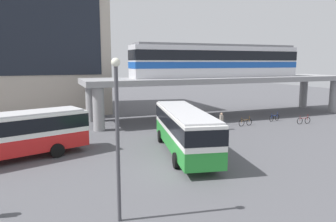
# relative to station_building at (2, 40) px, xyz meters

# --- Properties ---
(ground_plane) EXTENTS (120.00, 120.00, 0.00)m
(ground_plane) POSITION_rel_station_building_xyz_m (12.18, -19.45, -9.43)
(ground_plane) COLOR #515156
(station_building) EXTENTS (25.37, 14.54, 18.86)m
(station_building) POSITION_rel_station_building_xyz_m (0.00, 0.00, 0.00)
(station_building) COLOR #B2A899
(station_building) RESTS_ON ground_plane
(elevated_platform) EXTENTS (33.29, 6.86, 4.83)m
(elevated_platform) POSITION_rel_station_building_xyz_m (24.91, -13.53, -5.22)
(elevated_platform) COLOR gray
(elevated_platform) RESTS_ON ground_plane
(train) EXTENTS (21.19, 2.96, 3.84)m
(train) POSITION_rel_station_building_xyz_m (24.14, -13.53, -2.64)
(train) COLOR silver
(train) RESTS_ON elevated_platform
(bus_main) EXTENTS (4.72, 11.33, 3.22)m
(bus_main) POSITION_rel_station_building_xyz_m (13.93, -26.23, -7.44)
(bus_main) COLOR #268C33
(bus_main) RESTS_ON ground_plane
(bus_secondary) EXTENTS (11.29, 5.78, 3.22)m
(bus_secondary) POSITION_rel_station_building_xyz_m (1.94, -23.62, -7.44)
(bus_secondary) COLOR red
(bus_secondary) RESTS_ON ground_plane
(bicycle_blue) EXTENTS (1.75, 0.52, 1.04)m
(bicycle_blue) POSITION_rel_station_building_xyz_m (28.78, -18.39, -9.07)
(bicycle_blue) COLOR black
(bicycle_blue) RESTS_ON ground_plane
(bicycle_red) EXTENTS (1.79, 0.13, 1.04)m
(bicycle_red) POSITION_rel_station_building_xyz_m (30.59, -20.91, -9.07)
(bicycle_red) COLOR black
(bicycle_red) RESTS_ON ground_plane
(bicycle_brown) EXTENTS (1.78, 0.27, 1.04)m
(bicycle_brown) POSITION_rel_station_building_xyz_m (24.11, -19.45, -9.07)
(bicycle_brown) COLOR black
(bicycle_brown) RESTS_ON ground_plane
(bicycle_black) EXTENTS (1.77, 0.38, 1.04)m
(bicycle_black) POSITION_rel_station_building_xyz_m (18.37, -17.46, -9.07)
(bicycle_black) COLOR black
(bicycle_black) RESTS_ON ground_plane
(pedestrian_walking_across) EXTENTS (0.33, 0.44, 1.71)m
(pedestrian_walking_across) POSITION_rel_station_building_xyz_m (20.68, -20.28, -8.63)
(pedestrian_walking_across) COLOR navy
(pedestrian_walking_across) RESTS_ON ground_plane
(lamp_post) EXTENTS (0.36, 0.36, 6.79)m
(lamp_post) POSITION_rel_station_building_xyz_m (7.26, -34.25, -5.46)
(lamp_post) COLOR #3F3F44
(lamp_post) RESTS_ON ground_plane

